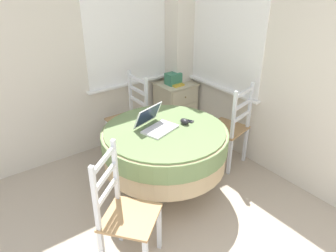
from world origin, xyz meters
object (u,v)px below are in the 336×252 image
at_px(cell_phone, 188,121).
at_px(storage_box, 173,79).
at_px(computer_mouse, 185,121).
at_px(book_on_cabinet, 175,84).
at_px(corner_cabinet, 175,107).
at_px(dining_chair_near_right_window, 230,128).
at_px(dining_chair_near_back_window, 130,118).
at_px(dining_chair_camera_near, 124,214).
at_px(laptop, 156,124).
at_px(round_dining_table, 165,145).

xyz_separation_m(cell_phone, storage_box, (0.59, 1.01, 0.04)).
height_order(computer_mouse, book_on_cabinet, computer_mouse).
bearing_deg(corner_cabinet, dining_chair_near_right_window, -90.64).
distance_m(dining_chair_near_back_window, dining_chair_camera_near, 1.67).
distance_m(dining_chair_camera_near, corner_cabinet, 2.27).
bearing_deg(laptop, corner_cabinet, 44.11).
distance_m(laptop, dining_chair_camera_near, 0.96).
relative_size(dining_chair_near_right_window, book_on_cabinet, 4.54).
relative_size(computer_mouse, cell_phone, 0.84).
bearing_deg(laptop, book_on_cabinet, 44.30).
relative_size(cell_phone, book_on_cabinet, 0.57).
xyz_separation_m(computer_mouse, dining_chair_camera_near, (-0.98, -0.49, -0.30)).
bearing_deg(book_on_cabinet, dining_chair_near_back_window, -173.62).
distance_m(dining_chair_camera_near, storage_box, 2.25).
relative_size(dining_chair_camera_near, book_on_cabinet, 4.54).
height_order(dining_chair_camera_near, book_on_cabinet, dining_chair_camera_near).
bearing_deg(cell_phone, dining_chair_near_back_window, 99.26).
bearing_deg(dining_chair_camera_near, dining_chair_near_right_window, 16.94).
height_order(round_dining_table, cell_phone, cell_phone).
height_order(cell_phone, dining_chair_near_back_window, dining_chair_near_back_window).
bearing_deg(storage_box, dining_chair_near_back_window, -171.56).
bearing_deg(laptop, dining_chair_camera_near, -140.29).
height_order(round_dining_table, dining_chair_camera_near, dining_chair_camera_near).
height_order(dining_chair_near_back_window, corner_cabinet, dining_chair_near_back_window).
bearing_deg(storage_box, laptop, -134.72).
xyz_separation_m(computer_mouse, corner_cabinet, (0.70, 1.04, -0.41)).
relative_size(round_dining_table, corner_cabinet, 1.71).
bearing_deg(cell_phone, corner_cabinet, 57.80).
xyz_separation_m(computer_mouse, book_on_cabinet, (0.66, 1.01, -0.04)).
bearing_deg(corner_cabinet, cell_phone, -122.20).
distance_m(round_dining_table, laptop, 0.23).
distance_m(laptop, computer_mouse, 0.30).
bearing_deg(cell_phone, dining_chair_camera_near, -153.67).
xyz_separation_m(computer_mouse, dining_chair_near_right_window, (0.69, 0.02, -0.30)).
bearing_deg(laptop, cell_phone, -10.44).
distance_m(round_dining_table, storage_box, 1.35).
distance_m(laptop, storage_box, 1.33).
height_order(round_dining_table, book_on_cabinet, round_dining_table).
bearing_deg(computer_mouse, cell_phone, 22.25).
xyz_separation_m(laptop, cell_phone, (0.34, -0.06, -0.04)).
relative_size(laptop, dining_chair_near_back_window, 0.40).
distance_m(laptop, book_on_cabinet, 1.31).
xyz_separation_m(dining_chair_near_back_window, storage_box, (0.74, 0.11, 0.32)).
distance_m(round_dining_table, cell_phone, 0.33).
xyz_separation_m(cell_phone, dining_chair_near_back_window, (-0.15, 0.90, -0.28)).
height_order(corner_cabinet, storage_box, storage_box).
relative_size(dining_chair_near_back_window, book_on_cabinet, 4.54).
height_order(round_dining_table, storage_box, storage_box).
height_order(computer_mouse, dining_chair_near_back_window, dining_chair_near_back_window).
xyz_separation_m(round_dining_table, computer_mouse, (0.22, -0.02, 0.19)).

